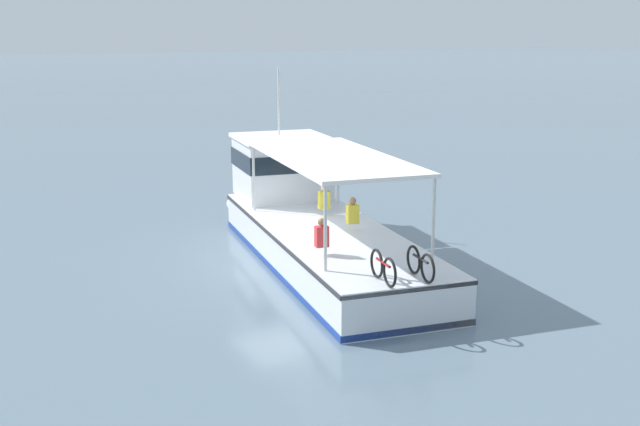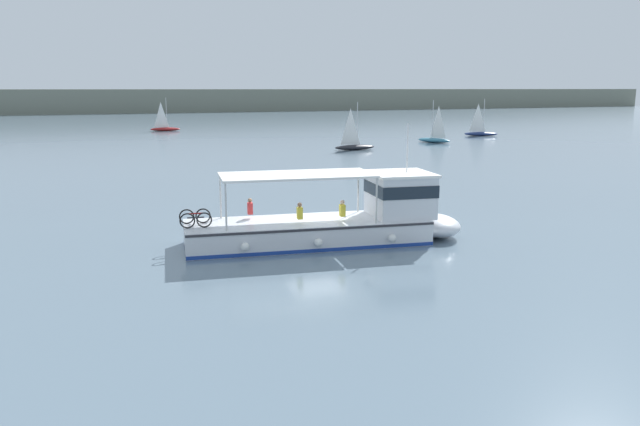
# 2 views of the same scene
# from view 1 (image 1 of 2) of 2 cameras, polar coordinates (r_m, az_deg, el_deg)

# --- Properties ---
(ground_plane) EXTENTS (400.00, 400.00, 0.00)m
(ground_plane) POSITION_cam_1_polar(r_m,az_deg,el_deg) (22.42, -2.89, -3.63)
(ground_plane) COLOR slate
(ferry_main) EXTENTS (13.03, 5.10, 5.32)m
(ferry_main) POSITION_cam_1_polar(r_m,az_deg,el_deg) (23.30, -0.81, -0.38)
(ferry_main) COLOR silver
(ferry_main) RESTS_ON ground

